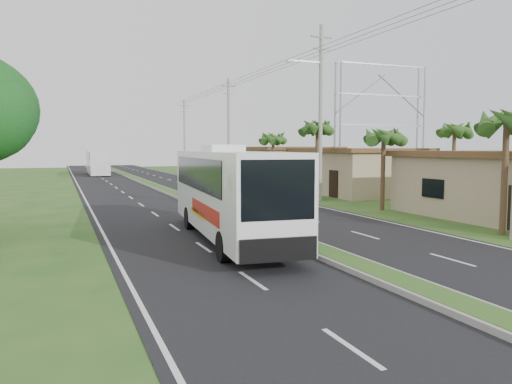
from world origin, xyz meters
name	(u,v)px	position (x,y,z in m)	size (l,w,h in m)	color
ground	(361,270)	(0.00, 0.00, 0.00)	(180.00, 180.00, 0.00)	#25511E
road_asphalt	(194,203)	(0.00, 20.00, 0.01)	(14.00, 160.00, 0.02)	black
median_strip	(194,201)	(0.00, 20.00, 0.10)	(1.20, 160.00, 0.18)	gray
lane_edge_left	(89,207)	(-6.70, 20.00, 0.00)	(0.12, 160.00, 0.01)	silver
lane_edge_right	(284,199)	(6.70, 20.00, 0.00)	(0.12, 160.00, 0.01)	silver
shop_mid	(356,171)	(14.00, 22.00, 1.86)	(7.60, 10.60, 3.67)	tan
shop_far	(284,165)	(14.00, 36.00, 1.93)	(8.60, 11.60, 3.82)	tan
palm_verge_a	(507,122)	(9.00, 3.00, 4.74)	(2.40, 2.40, 5.45)	#473321
palm_verge_b	(384,136)	(9.40, 12.00, 4.36)	(2.40, 2.40, 5.05)	#473321
palm_verge_c	(317,128)	(8.80, 19.00, 5.12)	(2.40, 2.40, 5.85)	#473321
palm_verge_d	(273,138)	(9.30, 28.00, 4.55)	(2.40, 2.40, 5.25)	#473321
palm_behind_shop	(455,130)	(17.50, 15.00, 4.93)	(2.40, 2.40, 5.65)	#473321
utility_pole_b	(320,110)	(8.47, 18.00, 6.26)	(3.20, 0.28, 12.00)	gray
utility_pole_c	(229,129)	(8.50, 38.00, 5.67)	(1.60, 0.28, 11.00)	gray
utility_pole_d	(185,136)	(8.50, 58.00, 5.42)	(1.60, 0.28, 10.50)	gray
billboard_lattice	(381,117)	(22.00, 30.00, 6.82)	(10.18, 1.18, 12.07)	gray
coach_bus_main	(229,188)	(-2.13, 6.12, 2.09)	(3.42, 11.92, 3.80)	white
coach_bus_far	(98,161)	(-3.41, 59.56, 1.86)	(2.55, 11.29, 3.28)	silver
motorcyclist	(227,202)	(0.05, 13.03, 0.74)	(1.83, 1.11, 2.11)	black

